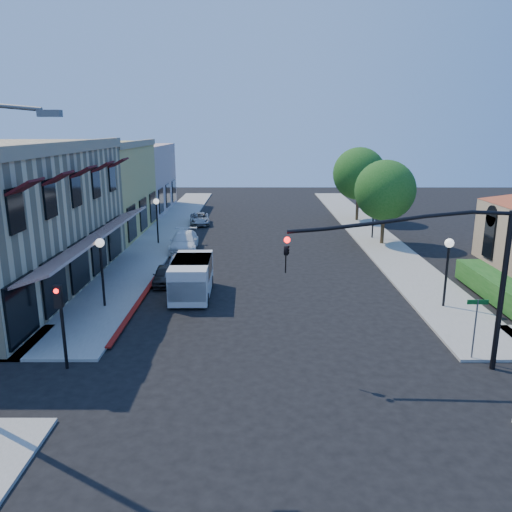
{
  "coord_description": "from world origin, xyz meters",
  "views": [
    {
      "loc": [
        -0.85,
        -15.6,
        8.79
      ],
      "look_at": [
        -0.9,
        8.36,
        2.6
      ],
      "focal_mm": 35.0,
      "sensor_mm": 36.0,
      "label": 1
    }
  ],
  "objects_px": {
    "street_tree_a": "(385,190)",
    "street_tree_b": "(359,174)",
    "lamppost_right_far": "(374,206)",
    "lamppost_left_far": "(157,209)",
    "signal_mast_arm": "(445,264)",
    "white_van": "(192,276)",
    "street_name_sign": "(476,319)",
    "parked_car_a": "(165,275)",
    "parked_car_d": "(200,219)",
    "parked_car_b": "(184,268)",
    "lamppost_left_near": "(101,255)",
    "secondary_signal": "(60,311)",
    "parked_car_c": "(184,242)",
    "lamppost_right_near": "(448,255)"
  },
  "relations": [
    {
      "from": "lamppost_right_near",
      "to": "signal_mast_arm",
      "type": "bearing_deg",
      "value": -112.12
    },
    {
      "from": "lamppost_right_near",
      "to": "lamppost_right_far",
      "type": "bearing_deg",
      "value": 90.0
    },
    {
      "from": "street_tree_b",
      "to": "signal_mast_arm",
      "type": "relative_size",
      "value": 0.88
    },
    {
      "from": "lamppost_left_far",
      "to": "white_van",
      "type": "bearing_deg",
      "value": -71.17
    },
    {
      "from": "lamppost_right_near",
      "to": "lamppost_left_near",
      "type": "bearing_deg",
      "value": 180.0
    },
    {
      "from": "street_name_sign",
      "to": "lamppost_left_far",
      "type": "height_order",
      "value": "lamppost_left_far"
    },
    {
      "from": "street_tree_b",
      "to": "parked_car_b",
      "type": "relative_size",
      "value": 1.69
    },
    {
      "from": "signal_mast_arm",
      "to": "lamppost_left_far",
      "type": "bearing_deg",
      "value": 125.0
    },
    {
      "from": "street_tree_a",
      "to": "parked_car_d",
      "type": "bearing_deg",
      "value": 151.22
    },
    {
      "from": "street_tree_a",
      "to": "street_tree_b",
      "type": "bearing_deg",
      "value": 90.0
    },
    {
      "from": "parked_car_c",
      "to": "parked_car_d",
      "type": "relative_size",
      "value": 1.24
    },
    {
      "from": "street_name_sign",
      "to": "parked_car_b",
      "type": "xyz_separation_m",
      "value": [
        -12.73,
        10.8,
        -1.02
      ]
    },
    {
      "from": "parked_car_b",
      "to": "white_van",
      "type": "bearing_deg",
      "value": -72.51
    },
    {
      "from": "lamppost_right_far",
      "to": "parked_car_d",
      "type": "distance_m",
      "value": 16.12
    },
    {
      "from": "white_van",
      "to": "lamppost_right_far",
      "type": "bearing_deg",
      "value": 47.99
    },
    {
      "from": "secondary_signal",
      "to": "street_tree_b",
      "type": "bearing_deg",
      "value": 61.23
    },
    {
      "from": "signal_mast_arm",
      "to": "street_tree_b",
      "type": "bearing_deg",
      "value": 84.49
    },
    {
      "from": "street_tree_b",
      "to": "white_van",
      "type": "relative_size",
      "value": 1.54
    },
    {
      "from": "street_name_sign",
      "to": "lamppost_left_far",
      "type": "bearing_deg",
      "value": 128.94
    },
    {
      "from": "parked_car_b",
      "to": "secondary_signal",
      "type": "bearing_deg",
      "value": -101.47
    },
    {
      "from": "parked_car_c",
      "to": "white_van",
      "type": "bearing_deg",
      "value": -82.63
    },
    {
      "from": "street_tree_a",
      "to": "signal_mast_arm",
      "type": "relative_size",
      "value": 0.81
    },
    {
      "from": "lamppost_right_near",
      "to": "parked_car_b",
      "type": "bearing_deg",
      "value": 159.98
    },
    {
      "from": "street_tree_b",
      "to": "lamppost_right_far",
      "type": "height_order",
      "value": "street_tree_b"
    },
    {
      "from": "street_tree_a",
      "to": "lamppost_right_far",
      "type": "height_order",
      "value": "street_tree_a"
    },
    {
      "from": "parked_car_a",
      "to": "parked_car_d",
      "type": "bearing_deg",
      "value": 85.44
    },
    {
      "from": "lamppost_left_near",
      "to": "parked_car_d",
      "type": "xyz_separation_m",
      "value": [
        2.3,
        22.24,
        -2.2
      ]
    },
    {
      "from": "lamppost_left_near",
      "to": "signal_mast_arm",
      "type": "bearing_deg",
      "value": -24.37
    },
    {
      "from": "street_tree_b",
      "to": "signal_mast_arm",
      "type": "bearing_deg",
      "value": -95.51
    },
    {
      "from": "white_van",
      "to": "parked_car_b",
      "type": "relative_size",
      "value": 1.1
    },
    {
      "from": "lamppost_left_far",
      "to": "parked_car_a",
      "type": "xyz_separation_m",
      "value": [
        2.3,
        -10.0,
        -2.21
      ]
    },
    {
      "from": "street_tree_a",
      "to": "parked_car_d",
      "type": "distance_m",
      "value": 17.5
    },
    {
      "from": "white_van",
      "to": "parked_car_a",
      "type": "height_order",
      "value": "white_van"
    },
    {
      "from": "street_tree_a",
      "to": "lamppost_left_far",
      "type": "xyz_separation_m",
      "value": [
        -17.3,
        0.0,
        -1.46
      ]
    },
    {
      "from": "street_tree_a",
      "to": "lamppost_right_near",
      "type": "height_order",
      "value": "street_tree_a"
    },
    {
      "from": "lamppost_right_far",
      "to": "street_name_sign",
      "type": "bearing_deg",
      "value": -92.63
    },
    {
      "from": "lamppost_left_near",
      "to": "parked_car_d",
      "type": "bearing_deg",
      "value": 84.1
    },
    {
      "from": "signal_mast_arm",
      "to": "lamppost_left_far",
      "type": "relative_size",
      "value": 2.24
    },
    {
      "from": "secondary_signal",
      "to": "parked_car_b",
      "type": "bearing_deg",
      "value": 76.54
    },
    {
      "from": "signal_mast_arm",
      "to": "secondary_signal",
      "type": "distance_m",
      "value": 13.97
    },
    {
      "from": "lamppost_right_far",
      "to": "street_tree_a",
      "type": "bearing_deg",
      "value": -81.47
    },
    {
      "from": "parked_car_c",
      "to": "street_name_sign",
      "type": "bearing_deg",
      "value": -55.41
    },
    {
      "from": "lamppost_right_far",
      "to": "lamppost_left_far",
      "type": "bearing_deg",
      "value": -173.29
    },
    {
      "from": "street_name_sign",
      "to": "lamppost_left_far",
      "type": "relative_size",
      "value": 0.7
    },
    {
      "from": "lamppost_left_far",
      "to": "lamppost_right_far",
      "type": "xyz_separation_m",
      "value": [
        17.0,
        2.0,
        0.0
      ]
    },
    {
      "from": "signal_mast_arm",
      "to": "street_name_sign",
      "type": "xyz_separation_m",
      "value": [
        1.64,
        0.7,
        -2.39
      ]
    },
    {
      "from": "street_name_sign",
      "to": "white_van",
      "type": "distance_m",
      "value": 14.05
    },
    {
      "from": "lamppost_left_far",
      "to": "parked_car_d",
      "type": "height_order",
      "value": "lamppost_left_far"
    },
    {
      "from": "signal_mast_arm",
      "to": "parked_car_c",
      "type": "height_order",
      "value": "signal_mast_arm"
    },
    {
      "from": "lamppost_left_near",
      "to": "lamppost_right_far",
      "type": "xyz_separation_m",
      "value": [
        17.0,
        16.0,
        0.0
      ]
    }
  ]
}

